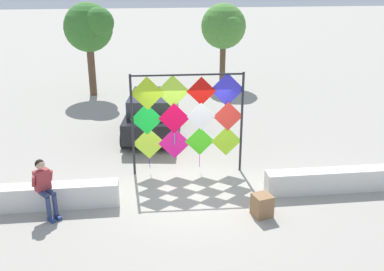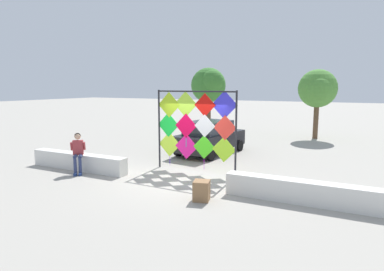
{
  "view_description": "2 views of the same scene",
  "coord_description": "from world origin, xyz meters",
  "px_view_note": "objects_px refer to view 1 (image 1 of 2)",
  "views": [
    {
      "loc": [
        -1.28,
        -10.66,
        5.68
      ],
      "look_at": [
        0.02,
        0.12,
        1.57
      ],
      "focal_mm": 41.34,
      "sensor_mm": 36.0,
      "label": 1
    },
    {
      "loc": [
        5.32,
        -9.53,
        3.14
      ],
      "look_at": [
        0.12,
        0.77,
        1.42
      ],
      "focal_mm": 31.29,
      "sensor_mm": 36.0,
      "label": 2
    }
  ],
  "objects_px": {
    "seated_vendor": "(44,184)",
    "tree_far_right": "(90,27)",
    "tree_palm_like": "(225,27)",
    "parked_car": "(152,114)",
    "cardboard_box_large": "(262,205)",
    "kite_display_rack": "(187,115)"
  },
  "relations": [
    {
      "from": "tree_palm_like",
      "to": "tree_far_right",
      "type": "distance_m",
      "value": 6.54
    },
    {
      "from": "kite_display_rack",
      "to": "tree_palm_like",
      "type": "xyz_separation_m",
      "value": [
        3.0,
        10.16,
        1.19
      ]
    },
    {
      "from": "seated_vendor",
      "to": "cardboard_box_large",
      "type": "bearing_deg",
      "value": -6.79
    },
    {
      "from": "seated_vendor",
      "to": "tree_palm_like",
      "type": "relative_size",
      "value": 0.36
    },
    {
      "from": "seated_vendor",
      "to": "tree_far_right",
      "type": "bearing_deg",
      "value": 88.79
    },
    {
      "from": "parked_car",
      "to": "cardboard_box_large",
      "type": "distance_m",
      "value": 6.56
    },
    {
      "from": "parked_car",
      "to": "cardboard_box_large",
      "type": "bearing_deg",
      "value": -68.13
    },
    {
      "from": "kite_display_rack",
      "to": "cardboard_box_large",
      "type": "bearing_deg",
      "value": -60.2
    },
    {
      "from": "kite_display_rack",
      "to": "tree_far_right",
      "type": "bearing_deg",
      "value": 110.84
    },
    {
      "from": "parked_car",
      "to": "cardboard_box_large",
      "type": "relative_size",
      "value": 7.42
    },
    {
      "from": "parked_car",
      "to": "tree_far_right",
      "type": "height_order",
      "value": "tree_far_right"
    },
    {
      "from": "cardboard_box_large",
      "to": "kite_display_rack",
      "type": "bearing_deg",
      "value": 119.8
    },
    {
      "from": "kite_display_rack",
      "to": "cardboard_box_large",
      "type": "relative_size",
      "value": 5.8
    },
    {
      "from": "seated_vendor",
      "to": "parked_car",
      "type": "distance_m",
      "value": 6.11
    },
    {
      "from": "cardboard_box_large",
      "to": "tree_far_right",
      "type": "xyz_separation_m",
      "value": [
        -4.97,
        11.7,
        2.91
      ]
    },
    {
      "from": "kite_display_rack",
      "to": "tree_palm_like",
      "type": "relative_size",
      "value": 0.79
    },
    {
      "from": "seated_vendor",
      "to": "cardboard_box_large",
      "type": "distance_m",
      "value": 5.28
    },
    {
      "from": "tree_far_right",
      "to": "tree_palm_like",
      "type": "bearing_deg",
      "value": 10.21
    },
    {
      "from": "cardboard_box_large",
      "to": "seated_vendor",
      "type": "bearing_deg",
      "value": 173.21
    },
    {
      "from": "cardboard_box_large",
      "to": "tree_far_right",
      "type": "bearing_deg",
      "value": 113.03
    },
    {
      "from": "seated_vendor",
      "to": "tree_far_right",
      "type": "height_order",
      "value": "tree_far_right"
    },
    {
      "from": "parked_car",
      "to": "tree_palm_like",
      "type": "relative_size",
      "value": 1.01
    }
  ]
}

